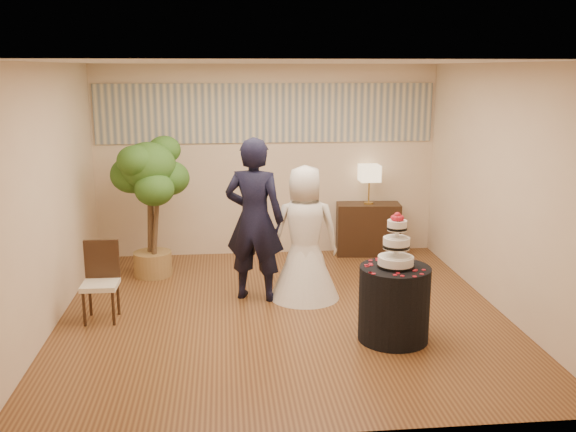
{
  "coord_description": "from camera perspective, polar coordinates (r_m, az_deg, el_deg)",
  "views": [
    {
      "loc": [
        -0.64,
        -6.87,
        2.74
      ],
      "look_at": [
        0.1,
        0.4,
        1.05
      ],
      "focal_mm": 40.0,
      "sensor_mm": 36.0,
      "label": 1
    }
  ],
  "objects": [
    {
      "name": "groom",
      "position": [
        7.62,
        -3.0,
        -0.32
      ],
      "size": [
        0.83,
        0.67,
        1.97
      ],
      "primitive_type": "imported",
      "rotation": [
        0.0,
        0.0,
        2.82
      ],
      "color": "black",
      "rests_on": "floor"
    },
    {
      "name": "wall_front",
      "position": [
        4.61,
        2.4,
        -3.89
      ],
      "size": [
        5.0,
        0.06,
        2.8
      ],
      "primitive_type": "cube",
      "color": "beige",
      "rests_on": "ground"
    },
    {
      "name": "console",
      "position": [
        9.67,
        7.11,
        -1.15
      ],
      "size": [
        0.96,
        0.5,
        0.77
      ],
      "primitive_type": "cube",
      "rotation": [
        0.0,
        0.0,
        -0.1
      ],
      "color": "black",
      "rests_on": "floor"
    },
    {
      "name": "side_chair",
      "position": [
        7.37,
        -16.36,
        -5.7
      ],
      "size": [
        0.41,
        0.43,
        0.88
      ],
      "primitive_type": null,
      "rotation": [
        0.0,
        0.0,
        -0.02
      ],
      "color": "black",
      "rests_on": "floor"
    },
    {
      "name": "wall_right",
      "position": [
        7.67,
        18.48,
        2.29
      ],
      "size": [
        0.06,
        5.0,
        2.8
      ],
      "primitive_type": "cube",
      "color": "beige",
      "rests_on": "ground"
    },
    {
      "name": "ceiling",
      "position": [
        6.9,
        -0.51,
        13.53
      ],
      "size": [
        5.0,
        5.0,
        0.0
      ],
      "primitive_type": "cube",
      "color": "white",
      "rests_on": "wall_back"
    },
    {
      "name": "wall_back",
      "position": [
        9.48,
        -1.89,
        4.9
      ],
      "size": [
        5.0,
        0.06,
        2.8
      ],
      "primitive_type": "cube",
      "color": "beige",
      "rests_on": "ground"
    },
    {
      "name": "ficus_tree",
      "position": [
        8.66,
        -12.15,
        0.83
      ],
      "size": [
        1.22,
        1.22,
        1.91
      ],
      "primitive_type": null,
      "rotation": [
        0.0,
        0.0,
        -2.04
      ],
      "color": "#33601E",
      "rests_on": "floor"
    },
    {
      "name": "wall_left",
      "position": [
        7.24,
        -20.6,
        1.52
      ],
      "size": [
        0.06,
        5.0,
        2.8
      ],
      "primitive_type": "cube",
      "color": "beige",
      "rests_on": "ground"
    },
    {
      "name": "table_lamp",
      "position": [
        9.53,
        7.22,
        2.8
      ],
      "size": [
        0.29,
        0.29,
        0.58
      ],
      "primitive_type": null,
      "color": "#D5BB8C",
      "rests_on": "console"
    },
    {
      "name": "floor",
      "position": [
        7.42,
        -0.46,
        -8.64
      ],
      "size": [
        5.0,
        5.0,
        0.0
      ],
      "primitive_type": "cube",
      "color": "brown",
      "rests_on": "ground"
    },
    {
      "name": "bride",
      "position": [
        7.68,
        1.52,
        -1.5
      ],
      "size": [
        0.9,
        0.9,
        1.63
      ],
      "primitive_type": "imported",
      "rotation": [
        0.0,
        0.0,
        3.08
      ],
      "color": "white",
      "rests_on": "floor"
    },
    {
      "name": "mural_border",
      "position": [
        9.39,
        -1.91,
        9.12
      ],
      "size": [
        4.9,
        0.02,
        0.85
      ],
      "primitive_type": "cube",
      "color": "#AAAA9B",
      "rests_on": "wall_back"
    },
    {
      "name": "cake_table",
      "position": [
        6.7,
        9.4,
        -7.69
      ],
      "size": [
        0.95,
        0.95,
        0.78
      ],
      "primitive_type": "cylinder",
      "rotation": [
        0.0,
        0.0,
        -0.41
      ],
      "color": "black",
      "rests_on": "floor"
    },
    {
      "name": "wedding_cake",
      "position": [
        6.5,
        9.62,
        -2.11
      ],
      "size": [
        0.37,
        0.37,
        0.57
      ],
      "primitive_type": null,
      "color": "white",
      "rests_on": "cake_table"
    }
  ]
}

